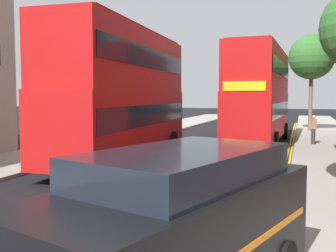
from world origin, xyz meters
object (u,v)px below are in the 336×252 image
at_px(double_decker_bus_oncoming, 260,93).
at_px(pedestrian_far, 313,129).
at_px(double_decker_bus_away, 123,91).
at_px(taxi_minivan, 174,231).

xyz_separation_m(double_decker_bus_oncoming, pedestrian_far, (3.02, -0.54, -2.04)).
bearing_deg(pedestrian_far, double_decker_bus_away, -134.74).
relative_size(double_decker_bus_oncoming, taxi_minivan, 2.11).
bearing_deg(pedestrian_far, double_decker_bus_oncoming, 169.82).
distance_m(double_decker_bus_oncoming, taxi_minivan, 19.48).
relative_size(double_decker_bus_away, taxi_minivan, 2.11).
relative_size(double_decker_bus_away, double_decker_bus_oncoming, 1.00).
bearing_deg(double_decker_bus_oncoming, double_decker_bus_away, -119.83).
height_order(double_decker_bus_oncoming, pedestrian_far, double_decker_bus_oncoming).
bearing_deg(taxi_minivan, double_decker_bus_oncoming, 92.42).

